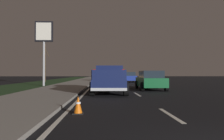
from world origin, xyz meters
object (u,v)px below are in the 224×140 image
(sedan_blue, at_px, (129,77))
(sedan_green, at_px, (150,80))
(pickup_truck, at_px, (109,79))
(sedan_tan, at_px, (105,77))
(bare_tree_far, at_px, (45,62))
(gas_price_sign, at_px, (44,37))
(traffic_cone_near, at_px, (78,105))

(sedan_blue, height_order, sedan_green, same)
(pickup_truck, relative_size, sedan_green, 1.24)
(sedan_tan, bearing_deg, bare_tree_far, 99.83)
(sedan_tan, bearing_deg, gas_price_sign, 152.40)
(pickup_truck, height_order, bare_tree_far, bare_tree_far)
(pickup_truck, xyz_separation_m, bare_tree_far, (19.40, 9.75, 2.28))
(pickup_truck, xyz_separation_m, sedan_tan, (21.06, 0.18, -0.13))
(sedan_blue, distance_m, sedan_tan, 4.81)
(sedan_tan, bearing_deg, pickup_truck, -179.52)
(sedan_green, xyz_separation_m, sedan_tan, (18.51, 3.59, 0.00))
(sedan_green, xyz_separation_m, gas_price_sign, (5.79, 10.24, 4.43))
(sedan_blue, xyz_separation_m, bare_tree_far, (1.50, 13.20, 2.40))
(bare_tree_far, distance_m, traffic_cone_near, 28.51)
(pickup_truck, relative_size, bare_tree_far, 0.89)
(sedan_blue, bearing_deg, pickup_truck, 169.09)
(pickup_truck, relative_size, gas_price_sign, 0.79)
(bare_tree_far, bearing_deg, gas_price_sign, -165.16)
(sedan_green, xyz_separation_m, bare_tree_far, (16.85, 13.17, 2.40))
(sedan_green, bearing_deg, bare_tree_far, 38.01)
(traffic_cone_near, bearing_deg, sedan_green, -24.47)
(pickup_truck, relative_size, sedan_blue, 1.23)
(sedan_blue, distance_m, sedan_green, 15.35)
(pickup_truck, bearing_deg, traffic_cone_near, 170.84)
(sedan_blue, height_order, bare_tree_far, bare_tree_far)
(sedan_blue, height_order, gas_price_sign, gas_price_sign)
(pickup_truck, distance_m, gas_price_sign, 11.61)
(sedan_green, bearing_deg, sedan_blue, -0.14)
(sedan_green, xyz_separation_m, traffic_cone_near, (-10.20, 4.64, -0.50))
(sedan_green, bearing_deg, traffic_cone_near, 155.53)
(sedan_tan, bearing_deg, traffic_cone_near, 177.90)
(gas_price_sign, bearing_deg, sedan_green, -119.50)
(sedan_blue, relative_size, traffic_cone_near, 7.67)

